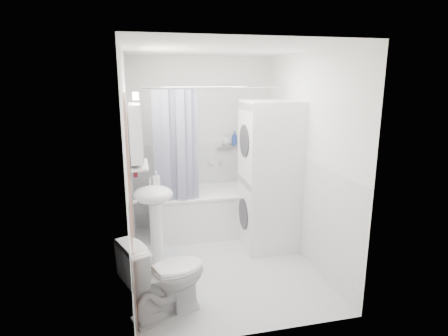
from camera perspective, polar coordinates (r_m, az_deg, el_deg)
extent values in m
plane|color=silver|center=(4.54, -0.28, -14.12)|extent=(2.60, 2.60, 0.00)
plane|color=white|center=(5.37, -3.42, 3.80)|extent=(2.00, 0.00, 2.00)
plane|color=white|center=(2.92, 5.46, -4.69)|extent=(2.00, 0.00, 2.00)
plane|color=white|center=(4.02, -14.32, 0.07)|extent=(0.00, 2.60, 2.60)
plane|color=white|center=(4.45, 12.35, 1.45)|extent=(0.00, 2.60, 2.60)
plane|color=white|center=(4.03, -0.32, 17.70)|extent=(2.60, 2.60, 0.00)
plane|color=white|center=(5.50, -3.31, -2.40)|extent=(1.98, 0.00, 1.98)
plane|color=white|center=(4.20, -13.67, -7.90)|extent=(0.00, 2.58, 2.58)
plane|color=white|center=(4.60, 11.84, -5.87)|extent=(0.00, 2.58, 2.58)
plane|color=brown|center=(3.24, -13.93, -6.92)|extent=(0.00, 2.00, 2.00)
cylinder|color=silver|center=(3.55, -13.42, -5.06)|extent=(0.04, 0.04, 0.04)
cube|color=white|center=(5.26, -1.83, -6.73)|extent=(1.55, 0.73, 0.57)
cube|color=white|center=(5.16, -1.85, -3.61)|extent=(1.57, 0.75, 0.03)
cube|color=silver|center=(5.20, -1.85, -4.82)|extent=(1.37, 0.55, 0.20)
cylinder|color=silver|center=(5.43, -0.51, 0.91)|extent=(0.04, 0.12, 0.04)
cylinder|color=silver|center=(4.63, -1.20, 12.21)|extent=(1.75, 0.02, 0.02)
cube|color=#15184C|center=(4.61, -10.03, 2.62)|extent=(0.10, 0.02, 1.45)
cube|color=#15184C|center=(4.62, -8.92, 2.68)|extent=(0.10, 0.02, 1.45)
cube|color=#15184C|center=(4.63, -7.80, 2.73)|extent=(0.10, 0.02, 1.45)
cube|color=#15184C|center=(4.64, -6.70, 2.79)|extent=(0.10, 0.02, 1.45)
cube|color=#15184C|center=(4.65, -5.59, 2.84)|extent=(0.10, 0.02, 1.45)
cube|color=#15184C|center=(4.66, -4.50, 2.89)|extent=(0.10, 0.02, 1.45)
ellipsoid|color=white|center=(4.23, -10.76, -4.02)|extent=(0.44, 0.37, 0.20)
cylinder|color=white|center=(4.39, -10.22, -9.92)|extent=(0.14, 0.14, 0.75)
cylinder|color=silver|center=(4.33, -11.19, -1.97)|extent=(0.03, 0.03, 0.14)
cylinder|color=silver|center=(4.27, -11.20, -1.33)|extent=(0.02, 0.10, 0.02)
cube|color=white|center=(4.06, -13.31, 5.27)|extent=(0.12, 0.50, 0.60)
cube|color=white|center=(4.06, -12.39, 5.32)|extent=(0.01, 0.47, 0.57)
cube|color=#FFEABF|center=(4.02, -13.32, 10.65)|extent=(0.06, 0.45, 0.06)
cube|color=silver|center=(4.12, -12.77, 0.47)|extent=(0.18, 0.54, 0.02)
cube|color=silver|center=(5.39, 0.03, 3.31)|extent=(0.22, 0.06, 0.02)
cube|color=#501312|center=(4.74, -13.56, 3.46)|extent=(0.05, 0.32, 0.75)
cube|color=#501312|center=(4.69, -13.43, 7.65)|extent=(0.03, 0.28, 0.08)
cylinder|color=silver|center=(4.69, -13.95, 8.11)|extent=(0.02, 0.04, 0.02)
cube|color=white|center=(4.82, 6.79, -6.53)|extent=(0.66, 0.66, 0.92)
cylinder|color=#2D2D33|center=(4.72, 2.98, -6.99)|extent=(0.03, 0.39, 0.39)
cube|color=gray|center=(4.59, 3.05, -2.13)|extent=(0.02, 0.59, 0.08)
cube|color=white|center=(4.59, 7.11, 4.38)|extent=(0.66, 0.66, 0.92)
cylinder|color=#2D2D33|center=(4.48, 3.12, 4.13)|extent=(0.03, 0.39, 0.39)
cube|color=gray|center=(4.43, 3.21, 9.44)|extent=(0.02, 0.59, 0.08)
imported|color=white|center=(3.54, -8.96, -15.94)|extent=(0.87, 0.68, 0.75)
imported|color=gray|center=(4.33, -10.25, -2.19)|extent=(0.08, 0.17, 0.08)
imported|color=gray|center=(3.96, -12.78, 0.66)|extent=(0.07, 0.18, 0.07)
imported|color=gray|center=(4.22, -12.84, 1.66)|extent=(0.10, 0.09, 0.10)
imported|color=gray|center=(5.38, 0.37, 4.12)|extent=(0.13, 0.17, 0.13)
imported|color=#264599|center=(5.41, 1.60, 3.90)|extent=(0.08, 0.21, 0.08)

